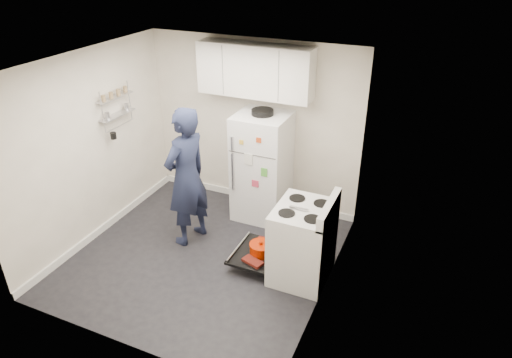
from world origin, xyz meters
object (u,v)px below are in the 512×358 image
at_px(open_oven_door, 258,251).
at_px(refrigerator, 262,166).
at_px(person, 186,178).
at_px(electric_range, 302,243).

relative_size(open_oven_door, refrigerator, 0.43).
height_order(refrigerator, person, person).
xyz_separation_m(electric_range, open_oven_door, (-0.56, -0.00, -0.28)).
bearing_deg(refrigerator, person, -123.63).
distance_m(open_oven_door, person, 1.31).
xyz_separation_m(electric_range, person, (-1.62, 0.13, 0.47)).
bearing_deg(open_oven_door, electric_range, 0.33).
height_order(open_oven_door, person, person).
distance_m(electric_range, person, 1.69).
relative_size(electric_range, person, 0.58).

